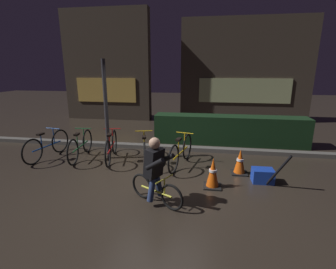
# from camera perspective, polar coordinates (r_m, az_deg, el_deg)

# --- Properties ---
(ground_plane) EXTENTS (40.00, 40.00, 0.00)m
(ground_plane) POSITION_cam_1_polar(r_m,az_deg,el_deg) (5.58, -3.06, -10.48)
(ground_plane) COLOR #2D261E
(sidewalk_curb) EXTENTS (12.00, 0.24, 0.12)m
(sidewalk_curb) POSITION_cam_1_polar(r_m,az_deg,el_deg) (7.57, 0.42, -3.00)
(sidewalk_curb) COLOR #56544F
(sidewalk_curb) RESTS_ON ground
(hedge_row) EXTENTS (4.80, 0.70, 0.92)m
(hedge_row) POSITION_cam_1_polar(r_m,az_deg,el_deg) (8.28, 13.81, 1.01)
(hedge_row) COLOR black
(hedge_row) RESTS_ON ground
(storefront_left) EXTENTS (4.06, 0.54, 4.97)m
(storefront_left) POSITION_cam_1_polar(r_m,az_deg,el_deg) (12.35, -13.77, 14.90)
(storefront_left) COLOR #42382D
(storefront_left) RESTS_ON ground
(storefront_right) EXTENTS (5.81, 0.54, 4.57)m
(storefront_right) POSITION_cam_1_polar(r_m,az_deg,el_deg) (12.22, 17.17, 13.76)
(storefront_right) COLOR #42382D
(storefront_right) RESTS_ON ground
(street_post) EXTENTS (0.10, 0.10, 2.62)m
(street_post) POSITION_cam_1_polar(r_m,az_deg,el_deg) (6.75, -13.96, 5.28)
(street_post) COLOR #2D2D33
(street_post) RESTS_ON ground
(parked_bike_leftmost) EXTENTS (0.46, 1.69, 0.78)m
(parked_bike_leftmost) POSITION_cam_1_polar(r_m,az_deg,el_deg) (7.54, -25.92, -2.29)
(parked_bike_leftmost) COLOR black
(parked_bike_leftmost) RESTS_ON ground
(parked_bike_left_mid) EXTENTS (0.46, 1.69, 0.78)m
(parked_bike_left_mid) POSITION_cam_1_polar(r_m,az_deg,el_deg) (7.17, -19.37, -2.43)
(parked_bike_left_mid) COLOR black
(parked_bike_left_mid) RESTS_ON ground
(parked_bike_center_left) EXTENTS (0.49, 1.71, 0.80)m
(parked_bike_center_left) POSITION_cam_1_polar(r_m,az_deg,el_deg) (6.83, -12.85, -2.75)
(parked_bike_center_left) COLOR black
(parked_bike_center_left) RESTS_ON ground
(parked_bike_center_right) EXTENTS (0.54, 1.64, 0.78)m
(parked_bike_center_right) POSITION_cam_1_polar(r_m,az_deg,el_deg) (6.54, -5.43, -3.29)
(parked_bike_center_right) COLOR black
(parked_bike_center_right) RESTS_ON ground
(parked_bike_right_mid) EXTENTS (0.50, 1.70, 0.80)m
(parked_bike_right_mid) POSITION_cam_1_polar(r_m,az_deg,el_deg) (6.25, 2.96, -4.03)
(parked_bike_right_mid) COLOR black
(parked_bike_right_mid) RESTS_ON ground
(traffic_cone_near) EXTENTS (0.36, 0.36, 0.64)m
(traffic_cone_near) POSITION_cam_1_polar(r_m,az_deg,el_deg) (5.25, 10.22, -8.67)
(traffic_cone_near) COLOR black
(traffic_cone_near) RESTS_ON ground
(traffic_cone_far) EXTENTS (0.36, 0.36, 0.60)m
(traffic_cone_far) POSITION_cam_1_polar(r_m,az_deg,el_deg) (6.05, 16.13, -6.04)
(traffic_cone_far) COLOR black
(traffic_cone_far) RESTS_ON ground
(blue_crate) EXTENTS (0.45, 0.33, 0.30)m
(blue_crate) POSITION_cam_1_polar(r_m,az_deg,el_deg) (5.81, 20.83, -8.78)
(blue_crate) COLOR #193DB7
(blue_crate) RESTS_ON ground
(cyclist) EXTENTS (1.06, 0.67, 1.25)m
(cyclist) POSITION_cam_1_polar(r_m,az_deg,el_deg) (4.48, -2.85, -8.25)
(cyclist) COLOR black
(cyclist) RESTS_ON ground
(closed_umbrella) EXTENTS (0.41, 0.30, 0.76)m
(closed_umbrella) POSITION_cam_1_polar(r_m,az_deg,el_deg) (5.56, 23.92, -7.62)
(closed_umbrella) COLOR black
(closed_umbrella) RESTS_ON ground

